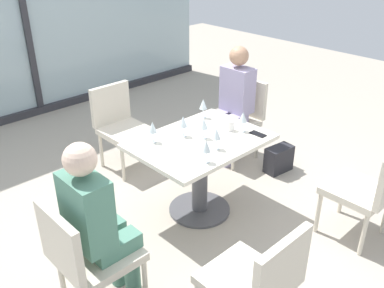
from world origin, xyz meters
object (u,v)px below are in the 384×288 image
(chair_far_right, at_px, (239,115))
(chair_front_right, at_px, (370,187))
(cell_phone_on_table, at_px, (258,134))
(wine_glass_1, at_px, (243,117))
(coffee_cup, at_px, (230,125))
(chair_near_window, at_px, (120,122))
(handbag_1, at_px, (279,159))
(wine_glass_3, at_px, (203,104))
(chair_front_left, at_px, (258,279))
(wine_glass_0, at_px, (204,124))
(wine_glass_4, at_px, (216,134))
(chair_side_end, at_px, (86,254))
(person_side_end, at_px, (97,220))
(wine_glass_5, at_px, (206,147))
(person_far_right, at_px, (233,100))
(dining_table_main, at_px, (200,161))
(wine_glass_2, at_px, (153,128))
(wine_glass_6, at_px, (183,122))

(chair_far_right, relative_size, chair_front_right, 1.00)
(chair_front_right, relative_size, cell_phone_on_table, 6.04)
(wine_glass_1, distance_m, coffee_cup, 0.14)
(chair_near_window, relative_size, handbag_1, 2.90)
(chair_near_window, relative_size, wine_glass_3, 4.70)
(chair_front_right, distance_m, chair_front_left, 1.42)
(chair_far_right, bearing_deg, wine_glass_0, -155.24)
(chair_far_right, distance_m, wine_glass_4, 1.34)
(coffee_cup, bearing_deg, wine_glass_3, 85.88)
(wine_glass_0, bearing_deg, chair_near_window, 91.92)
(chair_side_end, height_order, chair_near_window, same)
(chair_side_end, distance_m, person_side_end, 0.23)
(wine_glass_4, xyz_separation_m, wine_glass_5, (-0.21, -0.10, 0.00))
(chair_far_right, height_order, person_side_end, person_side_end)
(wine_glass_1, bearing_deg, person_far_right, 46.80)
(chair_front_left, xyz_separation_m, wine_glass_5, (0.47, 0.90, 0.37))
(dining_table_main, bearing_deg, coffee_cup, -8.22)
(dining_table_main, relative_size, chair_front_left, 1.30)
(wine_glass_2, distance_m, cell_phone_on_table, 0.92)
(chair_front_right, xyz_separation_m, person_side_end, (-1.92, 0.89, 0.20))
(chair_front_right, distance_m, chair_near_window, 2.51)
(chair_far_right, distance_m, wine_glass_2, 1.45)
(person_side_end, distance_m, handbag_1, 2.40)
(chair_front_left, height_order, person_side_end, person_side_end)
(chair_front_right, bearing_deg, wine_glass_2, 125.42)
(person_side_end, bearing_deg, chair_far_right, 19.06)
(wine_glass_0, bearing_deg, cell_phone_on_table, -35.18)
(person_far_right, relative_size, wine_glass_3, 6.81)
(chair_front_right, relative_size, person_far_right, 0.69)
(chair_near_window, bearing_deg, wine_glass_2, -108.16)
(chair_far_right, height_order, cell_phone_on_table, chair_far_right)
(wine_glass_1, bearing_deg, wine_glass_2, 151.61)
(dining_table_main, xyz_separation_m, cell_phone_on_table, (0.43, -0.28, 0.21))
(coffee_cup, xyz_separation_m, handbag_1, (0.79, -0.02, -0.64))
(wine_glass_4, bearing_deg, cell_phone_on_table, -8.57)
(wine_glass_6, bearing_deg, wine_glass_1, -33.13)
(wine_glass_0, relative_size, wine_glass_4, 1.00)
(wine_glass_3, distance_m, wine_glass_6, 0.44)
(wine_glass_3, relative_size, wine_glass_5, 1.00)
(wine_glass_5, bearing_deg, wine_glass_6, 68.32)
(wine_glass_2, bearing_deg, chair_front_left, -105.26)
(chair_near_window, relative_size, wine_glass_2, 4.70)
(person_side_end, bearing_deg, wine_glass_2, 31.66)
(cell_phone_on_table, distance_m, handbag_1, 0.92)
(dining_table_main, height_order, coffee_cup, coffee_cup)
(person_side_end, distance_m, cell_phone_on_table, 1.65)
(chair_side_end, bearing_deg, person_far_right, 19.06)
(wine_glass_2, xyz_separation_m, wine_glass_3, (0.66, 0.07, 0.00))
(chair_front_right, xyz_separation_m, wine_glass_3, (-0.36, 1.51, 0.37))
(handbag_1, bearing_deg, chair_front_right, -102.77)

